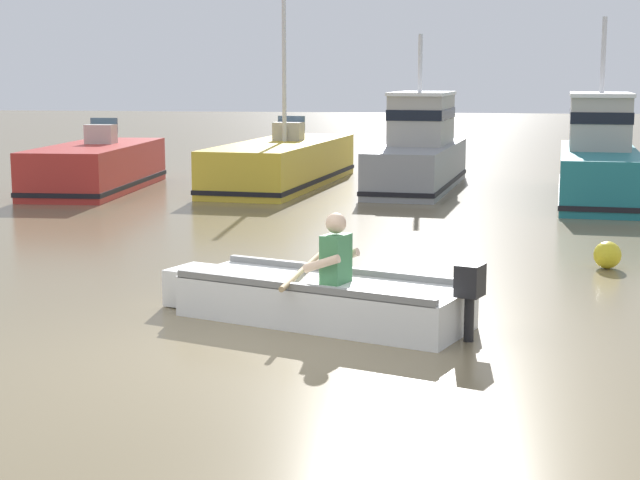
# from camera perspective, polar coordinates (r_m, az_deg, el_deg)

# --- Properties ---
(ground_plane) EXTENTS (120.00, 120.00, 0.00)m
(ground_plane) POSITION_cam_1_polar(r_m,az_deg,el_deg) (9.51, -5.23, -6.61)
(ground_plane) COLOR #7A6B4C
(rowboat_with_person) EXTENTS (3.62, 2.32, 1.19)m
(rowboat_with_person) POSITION_cam_1_polar(r_m,az_deg,el_deg) (10.73, -0.13, -3.33)
(rowboat_with_person) COLOR white
(rowboat_with_person) RESTS_ON ground
(moored_boat_red) EXTENTS (2.11, 5.30, 1.62)m
(moored_boat_red) POSITION_cam_1_polar(r_m,az_deg,el_deg) (23.35, -12.64, 4.01)
(moored_boat_red) COLOR #B72D28
(moored_boat_red) RESTS_ON ground
(moored_boat_yellow) EXTENTS (2.65, 6.96, 4.48)m
(moored_boat_yellow) POSITION_cam_1_polar(r_m,az_deg,el_deg) (23.81, -2.14, 4.34)
(moored_boat_yellow) COLOR gold
(moored_boat_yellow) RESTS_ON ground
(moored_boat_grey) EXTENTS (2.20, 5.72, 3.52)m
(moored_boat_grey) POSITION_cam_1_polar(r_m,az_deg,el_deg) (23.33, 5.67, 4.99)
(moored_boat_grey) COLOR gray
(moored_boat_grey) RESTS_ON ground
(moored_boat_teal) EXTENTS (2.09, 6.09, 3.79)m
(moored_boat_teal) POSITION_cam_1_polar(r_m,az_deg,el_deg) (21.92, 15.62, 4.44)
(moored_boat_teal) COLOR #1E727A
(moored_boat_teal) RESTS_ON ground
(mooring_buoy) EXTENTS (0.37, 0.37, 0.37)m
(mooring_buoy) POSITION_cam_1_polar(r_m,az_deg,el_deg) (14.17, 16.09, -0.83)
(mooring_buoy) COLOR yellow
(mooring_buoy) RESTS_ON ground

